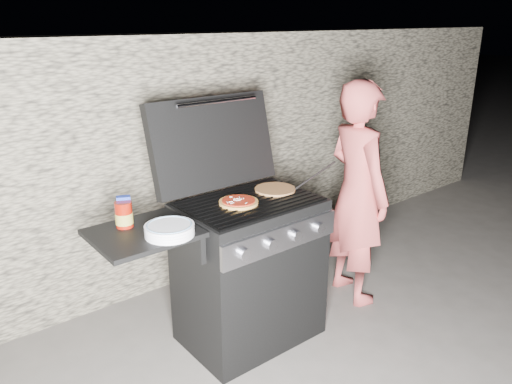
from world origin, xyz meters
TOP-DOWN VIEW (x-y plane):
  - ground at (0.00, 0.00)m, footprint 50.00×50.00m
  - stone_wall at (0.00, 1.05)m, footprint 8.00×0.35m
  - gas_grill at (-0.25, 0.00)m, footprint 1.34×0.79m
  - pizza_topped at (-0.08, -0.01)m, footprint 0.29×0.29m
  - pizza_plain at (0.23, 0.04)m, footprint 0.32×0.32m
  - sauce_jar at (-0.72, 0.11)m, footprint 0.11×0.11m
  - blue_carton at (-0.70, 0.14)m, footprint 0.08×0.06m
  - plate_stack at (-0.59, -0.13)m, footprint 0.24×0.24m
  - person at (0.89, -0.06)m, footprint 0.49×0.63m
  - tongs at (0.53, 0.00)m, footprint 0.45×0.09m

SIDE VIEW (x-z plane):
  - ground at x=0.00m, z-range 0.00..0.00m
  - gas_grill at x=-0.25m, z-range 0.00..0.91m
  - person at x=0.89m, z-range 0.00..1.54m
  - stone_wall at x=0.00m, z-range 0.00..1.80m
  - pizza_plain at x=0.23m, z-range 0.91..0.92m
  - pizza_topped at x=-0.08m, z-range 0.91..0.94m
  - plate_stack at x=-0.59m, z-range 0.90..0.96m
  - tongs at x=0.53m, z-range 0.91..1.00m
  - sauce_jar at x=-0.72m, z-range 0.90..1.04m
  - blue_carton at x=-0.70m, z-range 0.90..1.05m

